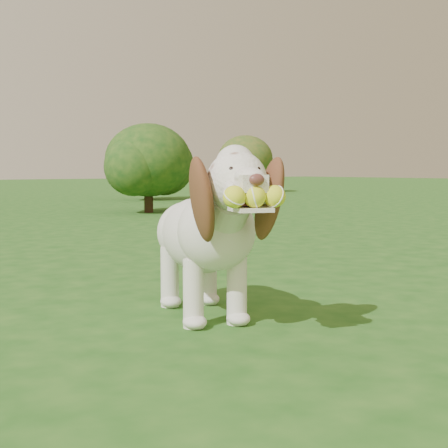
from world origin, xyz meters
TOP-DOWN VIEW (x-y plane):
  - ground at (0.00, 0.00)m, footprint 80.00×80.00m
  - dog at (-0.62, 0.11)m, footprint 0.71×1.24m
  - shrub_h at (10.01, 12.66)m, footprint 1.70×1.70m
  - shrub_f at (5.16, 10.32)m, footprint 1.65×1.65m
  - shrub_c at (2.98, 6.69)m, footprint 1.42×1.42m

SIDE VIEW (x-z plane):
  - ground at x=0.00m, z-range 0.00..0.00m
  - dog at x=-0.62m, z-range 0.03..0.85m
  - shrub_c at x=2.98m, z-range 0.13..1.61m
  - shrub_f at x=5.16m, z-range 0.15..1.86m
  - shrub_h at x=10.01m, z-range 0.16..1.92m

